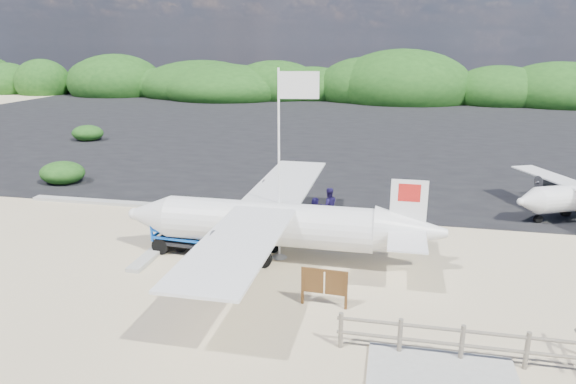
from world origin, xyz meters
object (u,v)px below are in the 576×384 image
baggage_cart (195,251)px  crew_b (328,206)px  crew_a (260,214)px  crew_c (315,222)px  flagpole (279,257)px  aircraft_small (245,122)px  aircraft_large (527,140)px  signboard (324,306)px

baggage_cart → crew_b: bearing=45.0°
crew_a → crew_c: size_ratio=0.87×
flagpole → aircraft_small: bearing=108.5°
baggage_cart → flagpole: 3.30m
flagpole → crew_a: flagpole is taller
crew_c → aircraft_large: size_ratio=0.14×
baggage_cart → flagpole: flagpole is taller
crew_c → aircraft_large: (13.38, 25.45, -0.98)m
aircraft_large → aircraft_small: size_ratio=2.11×
flagpole → signboard: (2.11, -3.29, 0.00)m
flagpole → signboard: bearing=-57.4°
crew_b → aircraft_small: 30.20m
signboard → crew_b: bearing=99.9°
crew_b → crew_c: crew_c is taller
crew_a → crew_c: (2.45, -0.85, 0.13)m
flagpole → signboard: size_ratio=4.55×
signboard → crew_b: 7.28m
aircraft_large → crew_a: bearing=57.6°
crew_a → crew_b: (2.64, 1.65, -0.02)m
baggage_cart → signboard: size_ratio=2.02×
flagpole → crew_b: flagpole is taller
crew_b → signboard: bearing=72.0°
baggage_cart → aircraft_large: aircraft_large is taller
flagpole → signboard: 3.91m
crew_b → crew_c: 2.51m
flagpole → crew_c: flagpole is taller
baggage_cart → crew_b: size_ratio=1.83×
baggage_cart → crew_a: size_ratio=1.79×
crew_c → crew_b: bearing=-87.8°
baggage_cart → crew_a: bearing=54.0°
baggage_cart → aircraft_large: bearing=60.8°
signboard → crew_a: (-3.44, 5.54, 0.85)m
baggage_cart → crew_b: (4.60, 3.96, 0.83)m
crew_b → crew_c: size_ratio=0.85×
flagpole → aircraft_small: (-10.57, 31.66, 0.00)m
signboard → crew_a: bearing=125.4°
flagpole → crew_a: size_ratio=4.03×
signboard → baggage_cart: bearing=152.7°
aircraft_small → signboard: bearing=85.8°
flagpole → baggage_cart: bearing=-178.9°
signboard → aircraft_large: size_ratio=0.11×
signboard → aircraft_small: aircraft_small is taller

